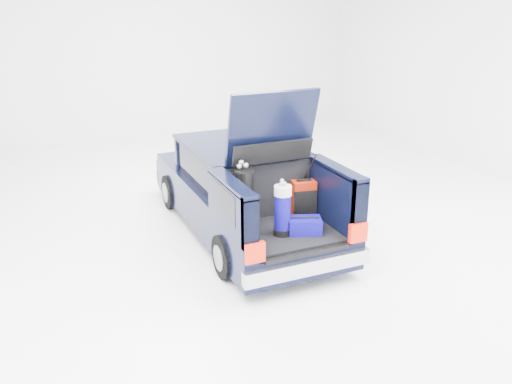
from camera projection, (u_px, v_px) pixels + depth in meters
name	position (u px, v px, depth m)	size (l,w,h in m)	color
ground	(244.00, 230.00, 8.92)	(14.00, 14.00, 0.00)	white
car	(241.00, 190.00, 8.78)	(1.87, 4.65, 2.47)	black
red_suitcase	(304.00, 198.00, 7.87)	(0.37, 0.28, 0.56)	maroon
black_golf_bag	(243.00, 200.00, 7.33)	(0.34, 0.39, 0.98)	black
blue_golf_bag	(283.00, 210.00, 7.20)	(0.31, 0.31, 0.79)	black
blue_duffel	(305.00, 225.00, 7.34)	(0.52, 0.43, 0.23)	#0B046C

